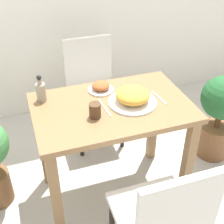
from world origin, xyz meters
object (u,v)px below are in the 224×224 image
Objects in this scene: chair_near at (163,218)px; chair_far at (92,86)px; potted_plant_right at (220,112)px; drink_cup at (95,110)px; food_plate at (133,97)px; side_plate at (101,87)px; sauce_bottle at (41,91)px.

chair_far is at bearing -90.87° from chair_near.
drink_cup is at bearing -168.85° from potted_plant_right.
drink_cup is at bearing -103.91° from chair_far.
potted_plant_right is at bearing 9.98° from food_plate.
potted_plant_right is at bearing -34.20° from chair_far.
potted_plant_right is at bearing 11.15° from drink_cup.
chair_near reaches higher than food_plate.
chair_far reaches higher than food_plate.
drink_cup is at bearing -165.23° from food_plate.
food_plate is at bearing -85.39° from chair_far.
chair_near is 0.72m from food_plate.
side_plate is 0.38m from sauce_bottle.
chair_far is 1.22× the size of potted_plant_right.
drink_cup is 1.15m from potted_plant_right.
sauce_bottle is (-0.46, -0.52, 0.34)m from chair_far.
side_plate is at bearing 124.79° from food_plate.
chair_near is 5.34× the size of side_plate.
food_plate is at bearing -21.78° from sauce_bottle.
chair_near is 10.02× the size of drink_cup.
chair_far is at bearing 81.28° from side_plate.
side_plate is at bearing -0.89° from sauce_bottle.
chair_near reaches higher than drink_cup.
chair_near is 1.00× the size of chair_far.
sauce_bottle reaches higher than food_plate.
sauce_bottle is (-0.26, 0.27, 0.02)m from drink_cup.
chair_far reaches higher than side_plate.
chair_near is 0.67m from drink_cup.
side_plate is (-0.14, 0.20, -0.02)m from food_plate.
drink_cup is at bearing -113.41° from side_plate.
chair_near is 5.05× the size of sauce_bottle.
food_plate is (0.08, 0.64, 0.31)m from chair_near.
chair_far is 0.77m from sauce_bottle.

